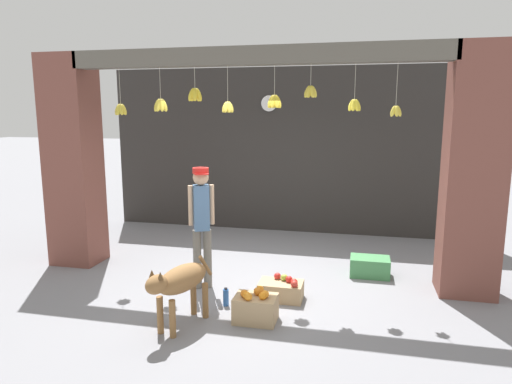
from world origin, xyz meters
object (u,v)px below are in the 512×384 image
(fruit_crate_oranges, at_px, (256,307))
(produce_box_green, at_px, (370,267))
(dog, at_px, (180,282))
(fruit_crate_apples, at_px, (281,290))
(shopkeeper, at_px, (202,218))
(water_bottle, at_px, (226,297))
(wall_clock, at_px, (269,103))

(fruit_crate_oranges, xyz_separation_m, produce_box_green, (1.29, 1.79, -0.03))
(dog, distance_m, fruit_crate_apples, 1.44)
(shopkeeper, distance_m, water_bottle, 1.10)
(fruit_crate_apples, bearing_deg, produce_box_green, 45.06)
(shopkeeper, distance_m, fruit_crate_oranges, 1.47)
(dog, xyz_separation_m, fruit_crate_oranges, (0.78, 0.32, -0.35))
(fruit_crate_apples, relative_size, wall_clock, 1.71)
(produce_box_green, height_order, wall_clock, wall_clock)
(produce_box_green, bearing_deg, shopkeeper, -156.63)
(fruit_crate_oranges, bearing_deg, produce_box_green, 54.11)
(shopkeeper, xyz_separation_m, fruit_crate_apples, (1.11, -0.16, -0.84))
(water_bottle, relative_size, wall_clock, 0.71)
(fruit_crate_oranges, relative_size, water_bottle, 2.07)
(dog, distance_m, wall_clock, 4.75)
(fruit_crate_oranges, bearing_deg, fruit_crate_apples, 74.88)
(dog, distance_m, shopkeeper, 1.24)
(fruit_crate_oranges, bearing_deg, wall_clock, 99.21)
(water_bottle, xyz_separation_m, wall_clock, (-0.20, 3.67, 2.40))
(dog, xyz_separation_m, shopkeeper, (-0.15, 1.15, 0.44))
(wall_clock, bearing_deg, produce_box_green, -48.68)
(shopkeeper, relative_size, fruit_crate_oranges, 3.42)
(fruit_crate_oranges, xyz_separation_m, water_bottle, (-0.45, 0.33, -0.06))
(wall_clock, bearing_deg, water_bottle, -86.91)
(shopkeeper, bearing_deg, water_bottle, 108.39)
(fruit_crate_apples, xyz_separation_m, wall_clock, (-0.83, 3.32, 2.38))
(dog, bearing_deg, produce_box_green, 154.48)
(shopkeeper, distance_m, wall_clock, 3.53)
(dog, relative_size, fruit_crate_apples, 1.87)
(water_bottle, bearing_deg, fruit_crate_oranges, -36.14)
(shopkeeper, height_order, water_bottle, shopkeeper)
(fruit_crate_apples, distance_m, wall_clock, 4.17)
(fruit_crate_oranges, bearing_deg, dog, -157.79)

